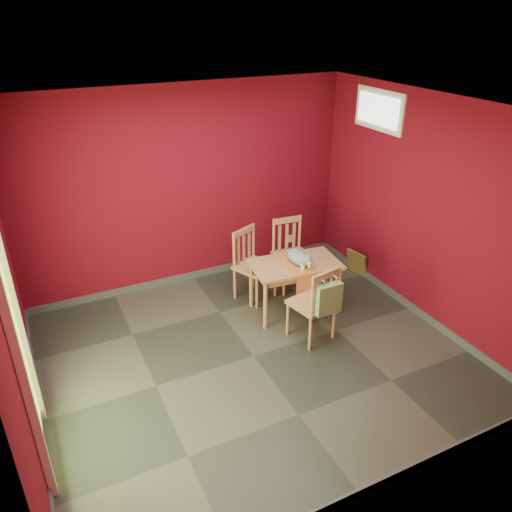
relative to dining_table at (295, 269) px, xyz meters
name	(u,v)px	position (x,y,z in m)	size (l,w,h in m)	color
ground	(254,356)	(-0.88, -0.64, -0.59)	(4.50, 4.50, 0.00)	#2D342D
room_shell	(254,352)	(-0.88, -0.64, -0.54)	(4.50, 4.50, 4.50)	#5E0918
doorway	(19,349)	(-3.11, -1.04, 0.53)	(0.06, 1.01, 2.13)	#B7D838
window	(379,110)	(1.35, 0.36, 1.76)	(0.05, 0.90, 0.50)	white
outlet_plate	(291,239)	(0.72, 1.35, -0.29)	(0.08, 0.01, 0.12)	silver
dining_table	(295,269)	(0.00, 0.00, 0.00)	(1.15, 0.75, 0.68)	#AA794F
table_runner	(300,271)	(0.00, -0.11, 0.03)	(0.39, 0.70, 0.34)	#B4642E
chair_far_left	(252,264)	(-0.33, 0.54, -0.10)	(0.59, 0.59, 0.96)	#AA794F
chair_far_right	(291,253)	(0.27, 0.58, -0.10)	(0.49, 0.49, 0.97)	#AA794F
chair_near	(315,303)	(-0.10, -0.63, -0.11)	(0.53, 0.53, 0.95)	#AA794F
tote_bag	(329,299)	(-0.07, -0.85, 0.06)	(0.30, 0.18, 0.43)	#6A8555
cat	(299,255)	(0.04, -0.01, 0.20)	(0.24, 0.46, 0.23)	slate
picture_frame	(357,263)	(1.31, 0.43, -0.42)	(0.17, 0.36, 0.35)	brown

